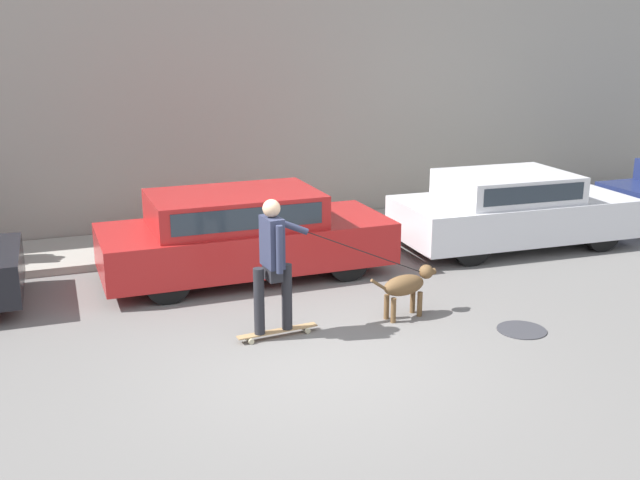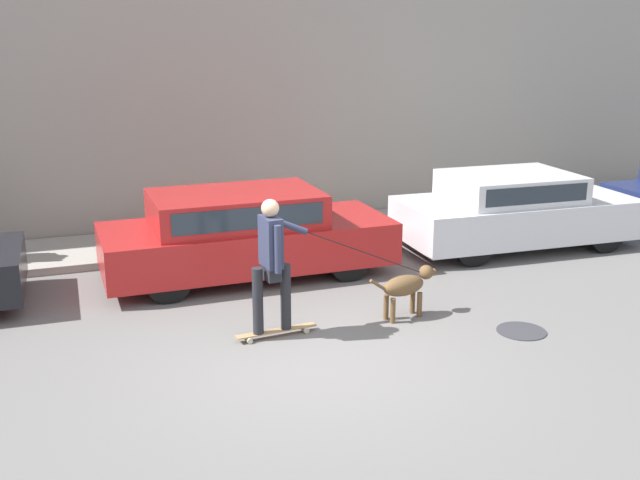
% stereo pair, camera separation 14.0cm
% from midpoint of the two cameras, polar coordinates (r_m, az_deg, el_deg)
% --- Properties ---
extents(ground_plane, '(36.00, 36.00, 0.00)m').
position_cam_midpoint_polar(ground_plane, '(8.86, -0.21, -9.01)').
color(ground_plane, slate).
extents(back_wall, '(32.00, 0.30, 5.23)m').
position_cam_midpoint_polar(back_wall, '(14.16, -8.92, 11.16)').
color(back_wall, '#9E998E').
rests_on(back_wall, ground_plane).
extents(sidewalk_curb, '(30.00, 1.85, 0.13)m').
position_cam_midpoint_polar(sidewalk_curb, '(13.55, -7.57, 0.02)').
color(sidewalk_curb, '#A39E93').
rests_on(sidewalk_curb, ground_plane).
extents(parked_car_1, '(4.44, 1.81, 1.34)m').
position_cam_midpoint_polar(parked_car_1, '(11.56, -5.41, 0.43)').
color(parked_car_1, black).
rests_on(parked_car_1, ground_plane).
extents(parked_car_2, '(4.17, 1.98, 1.31)m').
position_cam_midpoint_polar(parked_car_2, '(13.56, 14.90, 2.19)').
color(parked_car_2, black).
rests_on(parked_car_2, ground_plane).
extents(dog, '(1.05, 0.39, 0.68)m').
position_cam_midpoint_polar(dog, '(9.97, 6.99, -3.50)').
color(dog, brown).
rests_on(dog, ground_plane).
extents(skateboarder, '(2.66, 0.54, 1.77)m').
position_cam_midpoint_polar(skateboarder, '(9.10, -3.22, -1.50)').
color(skateboarder, beige).
rests_on(skateboarder, ground_plane).
extents(manhole_cover, '(0.63, 0.63, 0.01)m').
position_cam_midpoint_polar(manhole_cover, '(9.95, 15.49, -6.70)').
color(manhole_cover, '#38383D').
rests_on(manhole_cover, ground_plane).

